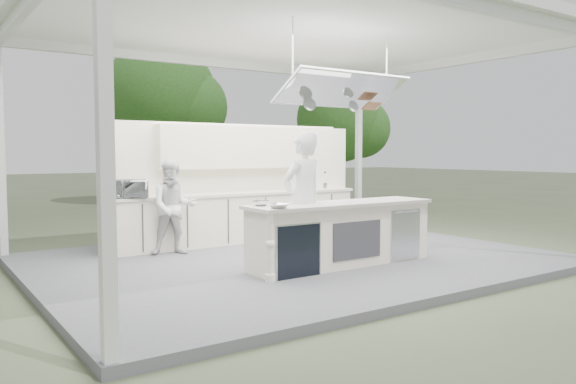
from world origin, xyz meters
TOP-DOWN VIEW (x-y plane):
  - ground at (0.00, 0.00)m, footprint 90.00×90.00m
  - stage_deck at (0.00, 0.00)m, footprint 8.00×6.00m
  - tent at (0.00, -0.01)m, footprint 8.20×6.20m
  - demo_island at (0.18, -0.91)m, footprint 3.10×0.79m
  - back_counter at (0.00, 1.90)m, footprint 5.08×0.72m
  - back_wall_unit at (0.44, 2.11)m, footprint 5.05×0.48m
  - tree_cluster at (-0.16, 9.77)m, footprint 19.55×9.40m
  - head_chef at (-0.38, -0.70)m, footprint 0.80×0.60m
  - sous_chef at (-1.54, 1.35)m, footprint 0.92×0.81m
  - toaster_oven at (-2.16, 1.70)m, footprint 0.60×0.46m
  - bowl_large at (-1.10, -1.15)m, footprint 0.35×0.35m
  - bowl_small at (-1.10, -0.69)m, footprint 0.30×0.30m

SIDE VIEW (x-z plane):
  - ground at x=0.00m, z-range 0.00..0.00m
  - stage_deck at x=0.00m, z-range 0.00..0.12m
  - demo_island at x=0.18m, z-range 0.12..1.07m
  - back_counter at x=0.00m, z-range 0.12..1.07m
  - sous_chef at x=-1.54m, z-range 0.12..1.70m
  - bowl_large at x=-1.10m, z-range 1.07..1.14m
  - bowl_small at x=-1.10m, z-range 1.07..1.15m
  - head_chef at x=-0.38m, z-range 0.12..2.13m
  - toaster_oven at x=-2.16m, z-range 1.07..1.37m
  - back_wall_unit at x=0.44m, z-range 0.45..2.70m
  - tree_cluster at x=-0.16m, z-range 0.36..6.21m
  - tent at x=0.00m, z-range 1.78..5.64m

